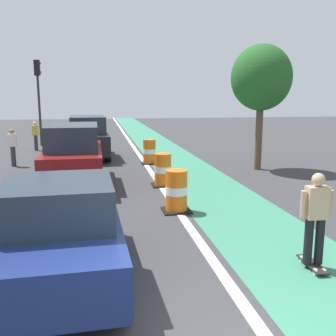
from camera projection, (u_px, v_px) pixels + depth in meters
bike_lane_strip at (183, 167)px, 16.30m from camera, size 2.50×80.00×0.01m
lane_divider_stripe at (148, 168)px, 16.04m from camera, size 0.20×80.00×0.01m
skateboarder_on_lane at (316, 218)px, 6.47m from camera, size 0.57×0.81×1.69m
parked_sedan_nearest at (61, 232)px, 6.01m from camera, size 2.02×4.16×1.70m
parked_suv_second at (74, 154)px, 12.80m from camera, size 1.95×4.62×2.04m
parked_suv_third at (88, 137)px, 18.47m from camera, size 2.09×4.69×2.04m
traffic_barrel_front at (176, 191)px, 9.83m from camera, size 0.73×0.73×1.09m
traffic_barrel_mid at (163, 170)px, 12.70m from camera, size 0.73×0.73×1.09m
traffic_barrel_back at (149, 152)px, 16.94m from camera, size 0.73×0.73×1.09m
traffic_light_corner at (38, 88)px, 22.65m from camera, size 0.41×0.32×5.10m
pedestrian_crossing at (13, 146)px, 16.22m from camera, size 0.34×0.20×1.61m
pedestrian_waiting at (36, 135)px, 21.12m from camera, size 0.34×0.20×1.61m
street_tree_sidewalk at (261, 78)px, 15.04m from camera, size 2.40×2.40×5.00m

